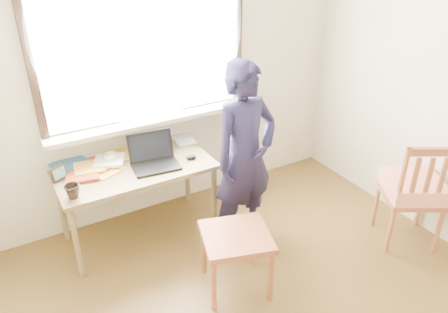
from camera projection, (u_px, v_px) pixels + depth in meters
room_shell at (302, 101)px, 2.22m from camera, size 3.52×4.02×2.61m
desk at (136, 175)px, 3.59m from camera, size 1.26×0.63×0.68m
laptop at (154, 158)px, 3.57m from camera, size 0.40×0.34×0.25m
mug_white at (111, 158)px, 3.60m from camera, size 0.15×0.15×0.09m
mug_dark at (73, 191)px, 3.14m from camera, size 0.15×0.15×0.10m
mouse at (191, 157)px, 3.67m from camera, size 0.09×0.06×0.03m
desk_clutter at (92, 165)px, 3.55m from camera, size 0.78×0.53×0.04m
book_a at (84, 165)px, 3.57m from camera, size 0.32×0.34×0.03m
book_b at (175, 142)px, 3.96m from camera, size 0.20×0.25×0.02m
picture_frame at (59, 174)px, 3.35m from camera, size 0.13×0.08×0.11m
work_chair at (236, 243)px, 3.13m from camera, size 0.59×0.57×0.49m
side_chair at (413, 189)px, 3.57m from camera, size 0.61×0.60×0.98m
person at (245, 157)px, 3.48m from camera, size 0.61×0.44×1.58m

